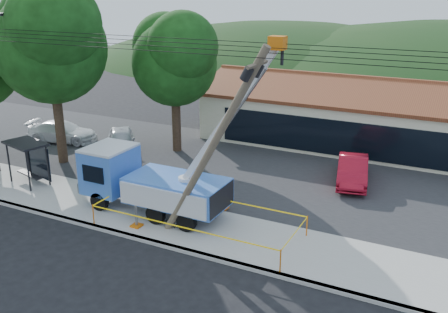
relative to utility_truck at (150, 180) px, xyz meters
name	(u,v)px	position (x,y,z in m)	size (l,w,h in m)	color
ground	(153,277)	(3.20, -4.54, -1.67)	(120.00, 120.00, 0.00)	black
curb	(182,250)	(3.20, -2.44, -1.59)	(60.00, 0.25, 0.15)	#AEABA3
sidewalk	(205,230)	(3.20, -0.54, -1.59)	(60.00, 4.00, 0.15)	#AEABA3
parking_lot	(272,173)	(3.20, 7.46, -1.62)	(60.00, 12.00, 0.10)	#28282B
strip_mall	(374,119)	(7.20, 15.44, 0.21)	(22.50, 8.53, 4.67)	beige
tree_west_near	(50,37)	(-8.80, 3.46, 5.86)	(7.56, 6.72, 10.80)	#332316
tree_lot	(174,55)	(-3.80, 8.46, 4.54)	(6.30, 5.60, 8.94)	#332316
hill_west	(285,61)	(-11.80, 50.46, -1.67)	(78.40, 56.00, 28.00)	#153914
utility_truck	(150,180)	(0.00, 0.00, 0.00)	(9.85, 3.82, 8.33)	black
leaning_pole	(217,138)	(4.15, -1.17, 2.95)	(4.73, 1.72, 8.23)	brown
bus_shelter	(30,153)	(-7.73, 0.08, 0.16)	(2.68, 2.01, 2.31)	black
caution_tape	(197,215)	(2.94, -0.73, -0.84)	(8.88, 3.22, 0.93)	#D9640B
car_silver	(122,152)	(-6.93, 6.74, -1.67)	(1.74, 4.33, 1.48)	silver
car_red	(351,185)	(7.64, 7.86, -1.67)	(1.53, 4.40, 1.45)	#A31022
car_white	(64,143)	(-11.81, 6.61, -1.67)	(1.94, 4.78, 1.39)	white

